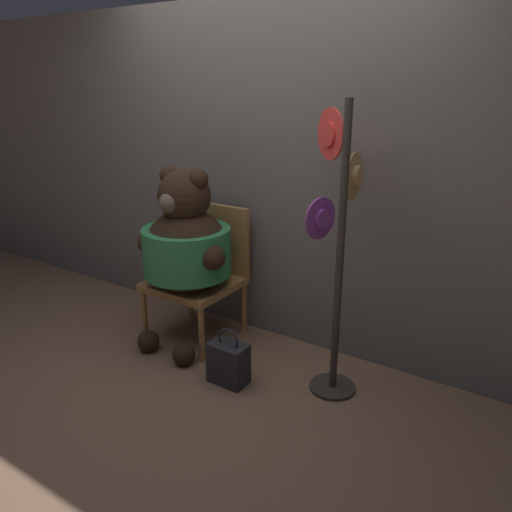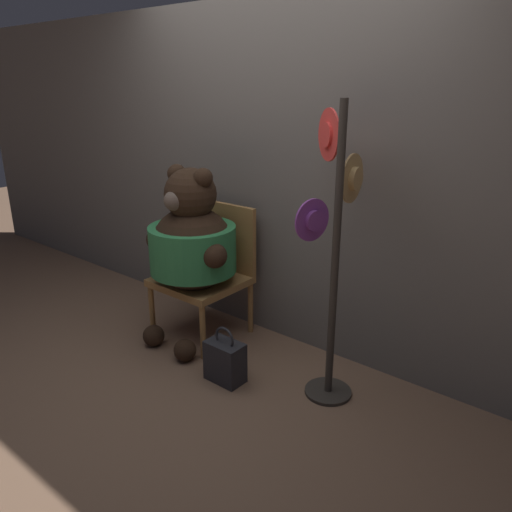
{
  "view_description": "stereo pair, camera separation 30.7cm",
  "coord_description": "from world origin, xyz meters",
  "px_view_note": "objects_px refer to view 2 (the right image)",
  "views": [
    {
      "loc": [
        1.77,
        -2.18,
        1.77
      ],
      "look_at": [
        0.19,
        0.26,
        0.76
      ],
      "focal_mm": 35.0,
      "sensor_mm": 36.0,
      "label": 1
    },
    {
      "loc": [
        2.02,
        -1.99,
        1.77
      ],
      "look_at": [
        0.19,
        0.26,
        0.76
      ],
      "focal_mm": 35.0,
      "sensor_mm": 36.0,
      "label": 2
    }
  ],
  "objects_px": {
    "hat_display_rack": "(334,240)",
    "handbag_on_ground": "(225,361)",
    "teddy_bear": "(192,243)",
    "chair": "(209,267)"
  },
  "relations": [
    {
      "from": "chair",
      "to": "hat_display_rack",
      "type": "height_order",
      "value": "hat_display_rack"
    },
    {
      "from": "teddy_bear",
      "to": "hat_display_rack",
      "type": "relative_size",
      "value": 0.74
    },
    {
      "from": "handbag_on_ground",
      "to": "chair",
      "type": "bearing_deg",
      "value": 141.25
    },
    {
      "from": "teddy_bear",
      "to": "hat_display_rack",
      "type": "distance_m",
      "value": 1.09
    },
    {
      "from": "chair",
      "to": "hat_display_rack",
      "type": "distance_m",
      "value": 1.19
    },
    {
      "from": "hat_display_rack",
      "to": "teddy_bear",
      "type": "bearing_deg",
      "value": -176.85
    },
    {
      "from": "handbag_on_ground",
      "to": "hat_display_rack",
      "type": "bearing_deg",
      "value": 30.51
    },
    {
      "from": "hat_display_rack",
      "to": "handbag_on_ground",
      "type": "height_order",
      "value": "hat_display_rack"
    },
    {
      "from": "teddy_bear",
      "to": "handbag_on_ground",
      "type": "height_order",
      "value": "teddy_bear"
    },
    {
      "from": "hat_display_rack",
      "to": "handbag_on_ground",
      "type": "relative_size",
      "value": 4.6
    }
  ]
}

